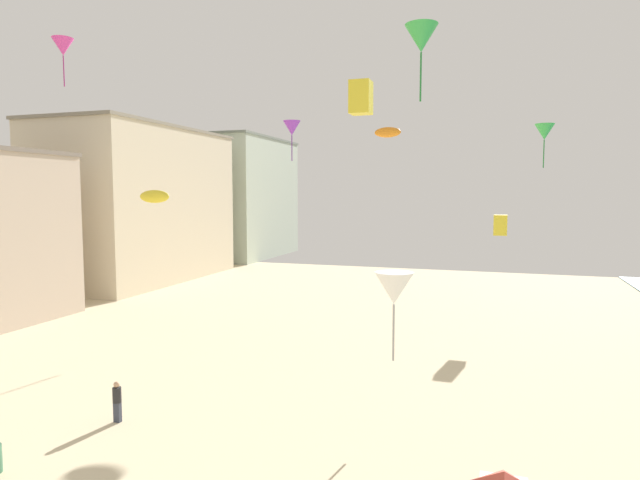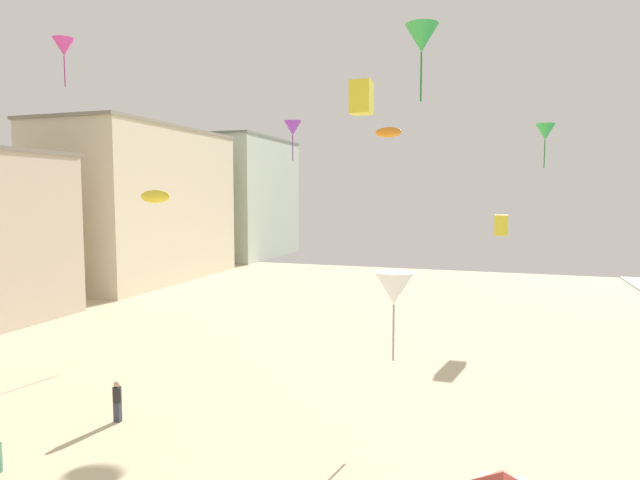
{
  "view_description": "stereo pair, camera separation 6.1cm",
  "coord_description": "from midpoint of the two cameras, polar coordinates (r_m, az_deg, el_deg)",
  "views": [
    {
      "loc": [
        11.01,
        -4.58,
        8.99
      ],
      "look_at": [
        4.21,
        16.3,
        7.11
      ],
      "focal_mm": 30.12,
      "sensor_mm": 36.0,
      "label": 1
    },
    {
      "loc": [
        11.06,
        -4.56,
        8.99
      ],
      "look_at": [
        4.21,
        16.3,
        7.11
      ],
      "focal_mm": 30.12,
      "sensor_mm": 36.0,
      "label": 2
    }
  ],
  "objects": [
    {
      "name": "boardwalk_hotel_far",
      "position": [
        79.03,
        -8.63,
        4.48
      ],
      "size": [
        11.58,
        18.88,
        16.97
      ],
      "color": "#B7C6B2",
      "rests_on": "ground"
    },
    {
      "name": "kite_purple_delta",
      "position": [
        45.85,
        -3.05,
        11.78
      ],
      "size": [
        1.46,
        1.46,
        3.33
      ],
      "color": "purple"
    },
    {
      "name": "kite_magenta_delta",
      "position": [
        35.97,
        -25.7,
        18.01
      ],
      "size": [
        1.2,
        1.2,
        2.74
      ],
      "color": "#DB3D9E"
    },
    {
      "name": "kite_yellow_parafoil",
      "position": [
        41.56,
        -17.22,
        4.44
      ],
      "size": [
        2.49,
        0.69,
        0.97
      ],
      "color": "yellow"
    },
    {
      "name": "kite_flyer",
      "position": [
        23.47,
        -20.83,
        -15.54
      ],
      "size": [
        0.34,
        0.34,
        1.64
      ],
      "rotation": [
        0.0,
        0.0,
        1.87
      ],
      "color": "#383D4C",
      "rests_on": "ground"
    },
    {
      "name": "kite_yellow_box_2",
      "position": [
        40.09,
        18.56,
        1.51
      ],
      "size": [
        0.92,
        0.92,
        1.45
      ],
      "color": "yellow"
    },
    {
      "name": "kite_green_delta_2",
      "position": [
        28.57,
        10.65,
        20.3
      ],
      "size": [
        1.64,
        1.64,
        3.72
      ],
      "color": "green"
    },
    {
      "name": "boardwalk_hotel_mid",
      "position": [
        59.36,
        -18.66,
        3.6
      ],
      "size": [
        10.95,
        21.68,
        15.82
      ],
      "color": "beige",
      "rests_on": "ground"
    },
    {
      "name": "kite_orange_parafoil",
      "position": [
        39.07,
        7.16,
        11.29
      ],
      "size": [
        1.89,
        0.52,
        0.73
      ],
      "color": "orange"
    },
    {
      "name": "kite_yellow_box",
      "position": [
        29.0,
        4.3,
        14.86
      ],
      "size": [
        1.08,
        1.08,
        1.7
      ],
      "color": "yellow"
    },
    {
      "name": "kite_green_delta",
      "position": [
        33.8,
        22.7,
        10.55
      ],
      "size": [
        1.1,
        1.1,
        2.5
      ],
      "color": "green"
    },
    {
      "name": "kite_white_delta",
      "position": [
        21.54,
        7.79,
        -5.12
      ],
      "size": [
        1.58,
        1.58,
        3.59
      ],
      "color": "white"
    }
  ]
}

